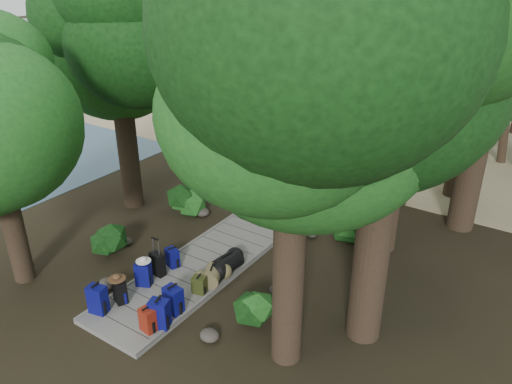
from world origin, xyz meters
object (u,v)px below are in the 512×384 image
Objects in this scene: backpack_left_b at (120,290)px; kayak at (309,122)px; suitcase_on_boardwalk at (158,264)px; lone_suitcase_on_sand at (358,150)px; duffel_right_khaki at (212,275)px; backpack_right_b at (159,312)px; backpack_left_a at (97,298)px; duffel_right_black at (227,263)px; backpack_right_c at (173,299)px; sun_lounger at (460,156)px; backpack_left_d at (172,257)px; backpack_right_d at (199,284)px; backpack_left_c at (143,273)px; backpack_right_a at (147,319)px.

kayak is at bearing 124.59° from backpack_left_b.
backpack_left_b reaches higher than kayak.
suitcase_on_boardwalk reaches higher than lone_suitcase_on_sand.
duffel_right_khaki is at bearing 26.13° from suitcase_on_boardwalk.
backpack_right_b is at bearing 18.27° from backpack_left_b.
duffel_right_black is (1.48, 2.95, -0.14)m from backpack_left_a.
lone_suitcase_on_sand reaches higher than duffel_right_black.
backpack_right_b is 2.54m from duffel_right_black.
backpack_left_a is 12.60m from lone_suitcase_on_sand.
backpack_right_b reaches higher than lone_suitcase_on_sand.
backpack_left_a is 1.73m from backpack_right_c.
duffel_right_black is 0.46× the size of sun_lounger.
kayak is (-2.93, 13.00, -0.22)m from backpack_left_d.
backpack_right_d is 0.51m from duffel_right_khaki.
backpack_right_c is 15.01m from kayak.
backpack_left_b is at bearing 156.93° from backpack_right_b.
kayak is 1.82× the size of sun_lounger.
lone_suitcase_on_sand is at bearing 66.59° from duffel_right_khaki.
suitcase_on_boardwalk is (-1.36, 0.89, -0.05)m from backpack_right_c.
backpack_right_c reaches higher than backpack_right_d.
backpack_right_b is at bearing -57.57° from backpack_left_c.
backpack_right_c is at bearing -51.63° from kayak.
backpack_left_a is 1.18× the size of duffel_right_khaki.
suitcase_on_boardwalk is at bearing 115.42° from backpack_left_b.
backpack_left_d is at bearing -132.76° from sun_lounger.
duffel_right_black is (0.03, 0.59, 0.03)m from duffel_right_khaki.
backpack_right_d is at bearing 74.92° from backpack_right_b.
lone_suitcase_on_sand is 4.68m from kayak.
sun_lounger is (4.41, 13.90, -0.16)m from backpack_left_b.
sun_lounger reaches higher than kayak.
duffel_right_khaki is 0.91× the size of lone_suitcase_on_sand.
duffel_right_khaki is at bearing 94.97° from backpack_right_c.
backpack_left_d is 0.70× the size of duffel_right_black.
backpack_right_d is at bearing -0.97° from backpack_left_d.
sun_lounger is at bearing 46.52° from backpack_left_c.
backpack_right_b reaches higher than backpack_left_c.
sun_lounger is (4.43, 13.11, -0.17)m from backpack_left_c.
backpack_left_d is 1.49m from duffel_right_black.
backpack_left_c reaches higher than kayak.
backpack_right_a is 12.40m from lone_suitcase_on_sand.
lone_suitcase_on_sand is at bearing 74.81° from backpack_right_b.
backpack_left_b is at bearing -69.85° from backpack_left_d.
duffel_right_khaki is (-0.07, 1.94, -0.16)m from backpack_right_b.
backpack_left_a is 2.36m from backpack_right_d.
duffel_right_black is at bearing 73.09° from backpack_right_b.
backpack_left_b is at bearing -82.01° from suitcase_on_boardwalk.
duffel_right_khaki is at bearing -78.74° from lone_suitcase_on_sand.
backpack_right_b is (1.40, -0.13, 0.05)m from backpack_left_b.
backpack_right_d is 14.17m from kayak.
backpack_right_a is at bearing -39.63° from backpack_left_d.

